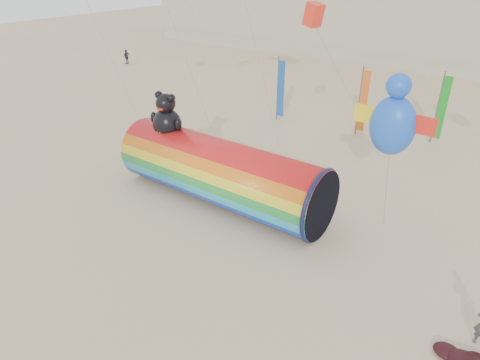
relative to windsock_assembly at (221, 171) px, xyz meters
The scene contains 3 objects.
ground 3.55m from the windsock_assembly, 58.53° to the right, with size 160.00×160.00×0.00m, color #CCB58C.
windsock_assembly is the anchor object (origin of this frame).
festival_banners 14.33m from the windsock_assembly, 82.78° to the left, with size 12.31×2.64×5.20m.
Camera 1 is at (11.43, -13.46, 12.20)m, focal length 32.00 mm.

